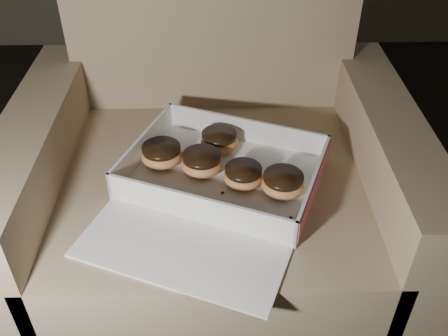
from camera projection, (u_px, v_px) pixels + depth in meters
The scene contains 10 objects.
armchair at pixel (213, 194), 1.15m from camera, with size 0.82×0.69×0.86m.
bakery_box at pixel (218, 186), 0.98m from camera, with size 0.50×0.53×0.06m.
donut_a at pixel (283, 183), 0.95m from camera, with size 0.08×0.08×0.04m.
donut_b at pixel (243, 175), 0.98m from camera, with size 0.08×0.08×0.04m.
donut_c at pixel (162, 154), 1.03m from camera, with size 0.09×0.09×0.04m.
donut_d at pixel (202, 162), 1.01m from camera, with size 0.08×0.08×0.04m.
donut_e at pixel (219, 140), 1.07m from camera, with size 0.08×0.08×0.04m.
crumb_a at pixel (280, 192), 0.96m from camera, with size 0.01×0.01×0.00m, color black.
crumb_b at pixel (291, 217), 0.91m from camera, with size 0.01×0.01×0.00m, color black.
crumb_c at pixel (223, 193), 0.96m from camera, with size 0.01×0.01×0.00m, color black.
Camera 1 is at (-0.16, -0.05, 1.03)m, focal length 40.00 mm.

